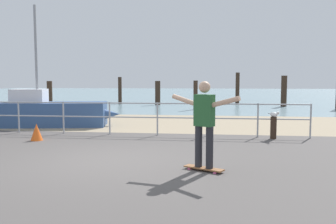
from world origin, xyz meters
name	(u,v)px	position (x,y,z in m)	size (l,w,h in m)	color
ground_plane	(95,172)	(0.00, -1.00, 0.00)	(24.00, 10.00, 0.04)	#514C49
beach_strip	(158,123)	(0.00, 7.00, 0.00)	(24.00, 6.00, 0.04)	tan
sea_surface	(195,94)	(0.00, 35.00, 0.00)	(72.00, 50.00, 0.04)	#75939E
railing_fence	(110,113)	(-1.03, 3.60, 0.70)	(12.29, 0.05, 1.05)	#9EA0A5
sailboat	(50,113)	(-3.83, 5.39, 0.52)	(5.06, 2.17, 4.47)	#335184
skateboard	(204,168)	(2.06, -0.69, 0.07)	(0.80, 0.55, 0.08)	brown
skateboarder	(204,119)	(2.06, -0.69, 1.02)	(1.32, 0.76, 1.65)	#26262B
bollard_short	(273,128)	(3.98, 3.36, 0.33)	(0.18, 0.18, 0.67)	#332319
seagull	(274,114)	(3.99, 3.34, 0.75)	(0.27, 0.46, 0.18)	white
groyne_post_0	(50,96)	(-7.04, 12.22, 0.83)	(0.30, 0.30, 1.66)	#332319
groyne_post_1	(120,91)	(-4.30, 17.43, 0.95)	(0.25, 0.25, 1.91)	#332319
groyne_post_2	(158,93)	(-1.55, 16.99, 0.82)	(0.36, 0.36, 1.64)	#332319
groyne_post_3	(196,95)	(1.19, 13.48, 0.84)	(0.24, 0.24, 1.68)	#332319
groyne_post_4	(237,88)	(3.93, 19.42, 1.12)	(0.28, 0.28, 2.23)	#332319
groyne_post_5	(284,91)	(6.67, 16.52, 0.99)	(0.36, 0.36, 1.98)	#332319
traffic_cone	(37,132)	(-2.79, 2.22, 0.25)	(0.36, 0.36, 0.50)	#E55919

